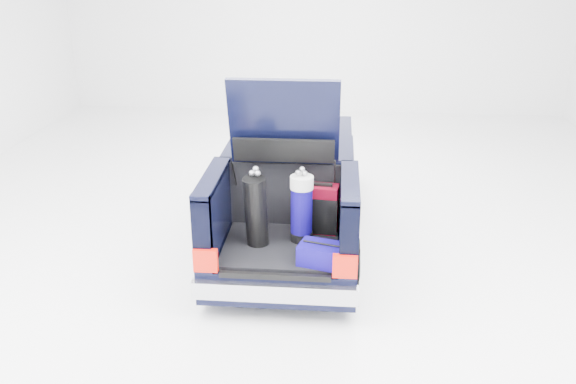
# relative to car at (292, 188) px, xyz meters

# --- Properties ---
(ground) EXTENTS (14.00, 14.00, 0.00)m
(ground) POSITION_rel_car_xyz_m (0.00, -0.11, -0.67)
(ground) COLOR white
(ground) RESTS_ON ground
(car) EXTENTS (1.87, 4.65, 2.47)m
(car) POSITION_rel_car_xyz_m (0.00, 0.00, 0.00)
(car) COLOR black
(car) RESTS_ON ground
(red_suitcase) EXTENTS (0.40, 0.28, 0.62)m
(red_suitcase) POSITION_rel_car_xyz_m (0.46, -1.19, 0.22)
(red_suitcase) COLOR #620314
(red_suitcase) RESTS_ON car
(black_golf_bag) EXTENTS (0.35, 0.40, 0.94)m
(black_golf_bag) POSITION_rel_car_xyz_m (-0.28, -1.62, 0.35)
(black_golf_bag) COLOR black
(black_golf_bag) RESTS_ON car
(blue_golf_bag) EXTENTS (0.27, 0.27, 0.90)m
(blue_golf_bag) POSITION_rel_car_xyz_m (0.23, -1.44, 0.34)
(blue_golf_bag) COLOR black
(blue_golf_bag) RESTS_ON car
(blue_duffel) EXTENTS (0.55, 0.43, 0.25)m
(blue_duffel) POSITION_rel_car_xyz_m (0.49, -2.01, 0.04)
(blue_duffel) COLOR #0E0461
(blue_duffel) RESTS_ON car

